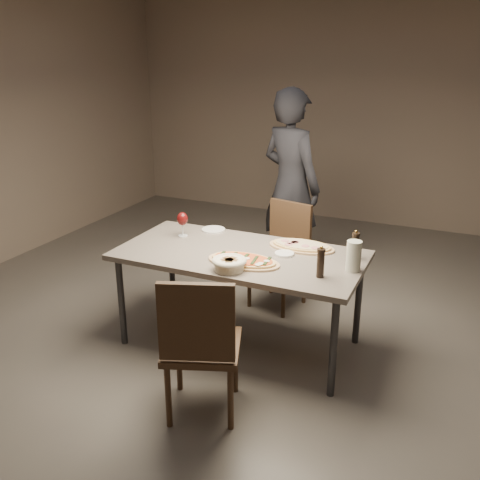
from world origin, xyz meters
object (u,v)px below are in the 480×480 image
at_px(ham_pizza, 301,246).
at_px(chair_near, 200,341).
at_px(bread_basket, 229,263).
at_px(dining_table, 240,260).
at_px(carafe, 354,256).
at_px(zucchini_pizza, 244,261).
at_px(pepper_mill_left, 321,262).
at_px(diner, 291,186).
at_px(chair_far, 283,248).

xyz_separation_m(ham_pizza, chair_near, (-0.23, -1.19, -0.23)).
xyz_separation_m(ham_pizza, bread_basket, (-0.32, -0.60, 0.03)).
bearing_deg(dining_table, bread_basket, -78.61).
distance_m(bread_basket, carafe, 0.83).
height_order(dining_table, zucchini_pizza, zucchini_pizza).
height_order(zucchini_pizza, carafe, carafe).
bearing_deg(pepper_mill_left, chair_near, -125.09).
bearing_deg(pepper_mill_left, bread_basket, -166.99).
distance_m(bread_basket, diner, 1.75).
height_order(dining_table, chair_near, chair_near).
height_order(bread_basket, carafe, carafe).
distance_m(zucchini_pizza, diner, 1.61).
height_order(dining_table, ham_pizza, ham_pizza).
height_order(chair_near, diner, diner).
distance_m(dining_table, ham_pizza, 0.48).
distance_m(dining_table, chair_far, 0.84).
distance_m(zucchini_pizza, bread_basket, 0.16).
xyz_separation_m(bread_basket, chair_near, (0.08, -0.59, -0.26)).
distance_m(ham_pizza, carafe, 0.53).
height_order(pepper_mill_left, chair_far, pepper_mill_left).
bearing_deg(chair_far, pepper_mill_left, 133.64).
height_order(bread_basket, pepper_mill_left, pepper_mill_left).
bearing_deg(chair_far, bread_basket, 103.27).
bearing_deg(pepper_mill_left, dining_table, 164.14).
bearing_deg(dining_table, zucchini_pizza, -58.07).
bearing_deg(carafe, chair_far, 133.77).
bearing_deg(bread_basket, diner, 95.37).
bearing_deg(chair_near, diner, 75.79).
relative_size(dining_table, chair_far, 1.98).
bearing_deg(chair_near, chair_far, 72.95).
bearing_deg(zucchini_pizza, diner, 86.08).
xyz_separation_m(bread_basket, chair_far, (-0.01, 1.14, -0.29)).
xyz_separation_m(zucchini_pizza, pepper_mill_left, (0.55, -0.02, 0.09)).
bearing_deg(ham_pizza, diner, 135.02).
relative_size(dining_table, bread_basket, 7.60).
relative_size(ham_pizza, chair_near, 0.52).
height_order(zucchini_pizza, diner, diner).
bearing_deg(pepper_mill_left, ham_pizza, 120.65).
bearing_deg(chair_far, dining_table, 98.99).
bearing_deg(chair_far, zucchini_pizza, 105.64).
height_order(ham_pizza, pepper_mill_left, pepper_mill_left).
height_order(pepper_mill_left, diner, diner).
xyz_separation_m(dining_table, pepper_mill_left, (0.66, -0.19, 0.16)).
bearing_deg(chair_near, zucchini_pizza, 73.10).
xyz_separation_m(zucchini_pizza, chair_far, (-0.05, 0.99, -0.26)).
relative_size(zucchini_pizza, chair_far, 0.58).
xyz_separation_m(dining_table, carafe, (0.83, 0.01, 0.16)).
distance_m(chair_near, diner, 2.38).
xyz_separation_m(bread_basket, pepper_mill_left, (0.59, 0.14, 0.05)).
bearing_deg(chair_near, pepper_mill_left, 34.67).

